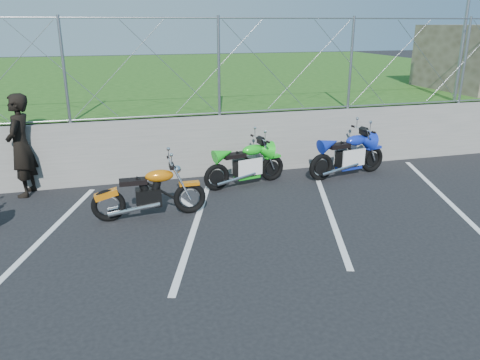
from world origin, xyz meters
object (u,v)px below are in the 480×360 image
object	(u,v)px
person_standing	(21,146)
sportbike_green	(246,166)
sportbike_blue	(349,156)
naked_orange	(151,194)

from	to	relation	value
person_standing	sportbike_green	bearing A→B (deg)	92.81
sportbike_blue	person_standing	bearing A→B (deg)	163.97
sportbike_green	sportbike_blue	size ratio (longest dim) A/B	0.93
sportbike_green	sportbike_blue	xyz separation A→B (m)	(2.29, -0.00, 0.03)
sportbike_blue	sportbike_green	bearing A→B (deg)	169.16
sportbike_blue	naked_orange	bearing A→B (deg)	-175.73
naked_orange	sportbike_blue	distance (m)	4.46
person_standing	naked_orange	bearing A→B (deg)	62.46
sportbike_blue	person_standing	distance (m)	6.58
person_standing	sportbike_blue	bearing A→B (deg)	95.59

